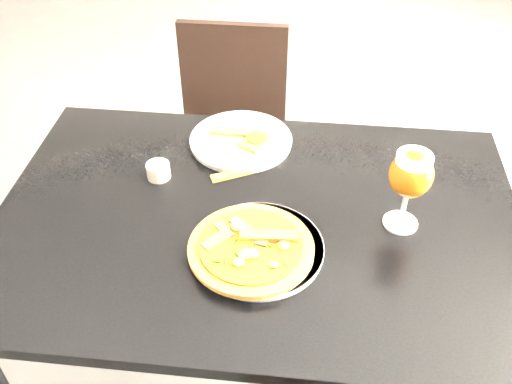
{
  "coord_description": "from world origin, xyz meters",
  "views": [
    {
      "loc": [
        0.05,
        -1.1,
        1.64
      ],
      "look_at": [
        0.07,
        -0.16,
        0.83
      ],
      "focal_mm": 40.0,
      "sensor_mm": 36.0,
      "label": 1
    }
  ],
  "objects_px": {
    "pizza": "(252,247)",
    "beer_glass": "(411,175)",
    "chair_far": "(230,139)",
    "dining_table": "(257,244)"
  },
  "relations": [
    {
      "from": "chair_far",
      "to": "pizza",
      "type": "bearing_deg",
      "value": -78.29
    },
    {
      "from": "pizza",
      "to": "beer_glass",
      "type": "distance_m",
      "value": 0.37
    },
    {
      "from": "pizza",
      "to": "beer_glass",
      "type": "bearing_deg",
      "value": 14.66
    },
    {
      "from": "beer_glass",
      "to": "dining_table",
      "type": "bearing_deg",
      "value": 174.65
    },
    {
      "from": "dining_table",
      "to": "pizza",
      "type": "xyz_separation_m",
      "value": [
        -0.01,
        -0.12,
        0.11
      ]
    },
    {
      "from": "chair_far",
      "to": "pizza",
      "type": "distance_m",
      "value": 0.88
    },
    {
      "from": "beer_glass",
      "to": "pizza",
      "type": "bearing_deg",
      "value": -165.34
    },
    {
      "from": "pizza",
      "to": "chair_far",
      "type": "bearing_deg",
      "value": 94.44
    },
    {
      "from": "dining_table",
      "to": "beer_glass",
      "type": "relative_size",
      "value": 6.58
    },
    {
      "from": "pizza",
      "to": "dining_table",
      "type": "bearing_deg",
      "value": 83.0
    }
  ]
}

